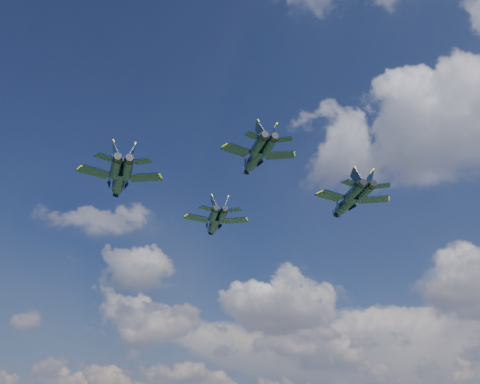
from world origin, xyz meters
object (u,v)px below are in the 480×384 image
object	(u,v)px
jet_left	(119,181)
jet_slot	(254,159)
jet_lead	(214,223)
jet_right	(346,203)

from	to	relation	value
jet_left	jet_slot	size ratio (longest dim) A/B	1.23
jet_lead	jet_left	world-z (taller)	jet_lead
jet_lead	jet_left	distance (m)	27.74
jet_left	jet_lead	bearing A→B (deg)	41.93
jet_slot	jet_left	bearing A→B (deg)	138.03
jet_lead	jet_left	size ratio (longest dim) A/B	0.91
jet_left	jet_slot	distance (m)	25.33
jet_lead	jet_slot	distance (m)	35.59
jet_right	jet_slot	bearing A→B (deg)	-142.92
jet_left	jet_right	bearing A→B (deg)	-2.78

